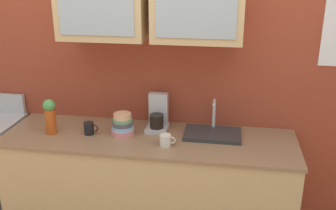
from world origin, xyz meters
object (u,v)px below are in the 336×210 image
at_px(bowl_stack, 123,125).
at_px(vase, 50,115).
at_px(cup_near_sink, 166,140).
at_px(coffee_maker, 158,116).
at_px(cup_near_bowls, 89,128).
at_px(sink_faucet, 213,133).

height_order(bowl_stack, vase, vase).
xyz_separation_m(cup_near_sink, coffee_maker, (-0.12, 0.30, 0.06)).
bearing_deg(bowl_stack, cup_near_bowls, -171.39).
bearing_deg(cup_near_bowls, coffee_maker, 21.04).
height_order(sink_faucet, bowl_stack, sink_faucet).
relative_size(cup_near_bowls, coffee_maker, 0.40).
relative_size(bowl_stack, vase, 0.65).
relative_size(bowl_stack, cup_near_sink, 1.56).
height_order(cup_near_sink, coffee_maker, coffee_maker).
xyz_separation_m(bowl_stack, cup_near_bowls, (-0.26, -0.04, -0.03)).
bearing_deg(bowl_stack, sink_faucet, 7.34).
height_order(cup_near_sink, cup_near_bowls, cup_near_bowls).
xyz_separation_m(bowl_stack, coffee_maker, (0.25, 0.16, 0.03)).
bearing_deg(vase, sink_faucet, 7.40).
bearing_deg(cup_near_sink, cup_near_bowls, 170.26).
relative_size(bowl_stack, cup_near_bowls, 1.58).
bearing_deg(vase, cup_near_sink, -4.55).
height_order(vase, cup_near_bowls, vase).
height_order(cup_near_bowls, coffee_maker, coffee_maker).
distance_m(sink_faucet, bowl_stack, 0.70).
bearing_deg(bowl_stack, cup_near_sink, -21.99).
xyz_separation_m(cup_near_sink, cup_near_bowls, (-0.63, 0.11, 0.01)).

